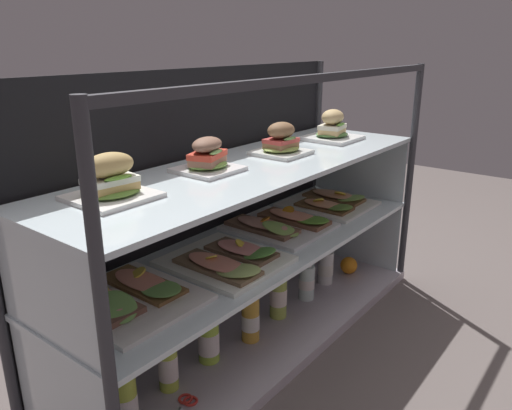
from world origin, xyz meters
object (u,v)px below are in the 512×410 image
Objects in this scene: plated_roll_sandwich_near_right_corner at (281,142)px; kitchen_scissors at (184,404)px; juice_bottle_near_post at (326,266)px; orange_fruit_beside_bottles at (349,265)px; juice_bottle_front_second at (278,293)px; juice_bottle_back_left at (250,315)px; open_sandwich_tray_near_left_corner at (229,260)px; open_sandwich_tray_left_of_center at (281,224)px; open_sandwich_tray_mid_left at (127,296)px; juice_bottle_back_right at (125,400)px; plated_roll_sandwich_mid_right at (208,158)px; plated_roll_sandwich_left_of_center at (332,129)px; juice_bottle_front_fourth at (208,335)px; juice_bottle_front_right_end at (168,361)px; open_sandwich_tray_mid_right at (331,202)px; juice_bottle_tucked_behind at (307,281)px; plated_roll_sandwich_near_left_corner at (111,182)px.

plated_roll_sandwich_near_right_corner is 1.00× the size of kitchen_scissors.
orange_fruit_beside_bottles is at bearing -14.50° from juice_bottle_near_post.
juice_bottle_back_left is at bearing -175.54° from juice_bottle_front_second.
plated_roll_sandwich_near_right_corner is 0.48× the size of open_sandwich_tray_near_left_corner.
open_sandwich_tray_mid_left is at bearing 179.52° from open_sandwich_tray_left_of_center.
orange_fruit_beside_bottles is at bearing -1.67° from juice_bottle_back_right.
plated_roll_sandwich_mid_right is 0.47m from open_sandwich_tray_left_of_center.
open_sandwich_tray_near_left_corner is at bearing -178.35° from juice_bottle_back_left.
juice_bottle_front_fourth is at bearing -179.24° from plated_roll_sandwich_left_of_center.
plated_roll_sandwich_mid_right is 0.51× the size of open_sandwich_tray_left_of_center.
juice_bottle_front_right_end is (-0.24, 0.04, -0.25)m from open_sandwich_tray_near_left_corner.
plated_roll_sandwich_left_of_center is at bearing -0.77° from open_sandwich_tray_mid_left.
open_sandwich_tray_mid_left is 0.35m from open_sandwich_tray_near_left_corner.
orange_fruit_beside_bottles is (0.14, -0.04, -0.04)m from juice_bottle_near_post.
juice_bottle_back_right is at bearing -147.12° from open_sandwich_tray_mid_left.
juice_bottle_front_right_end is at bearing -179.46° from open_sandwich_tray_mid_right.
plated_roll_sandwich_near_right_corner is at bearing 1.48° from juice_bottle_front_right_end.
orange_fruit_beside_bottles is at bearing -9.01° from plated_roll_sandwich_near_right_corner.
open_sandwich_tray_mid_left is 1.00× the size of open_sandwich_tray_left_of_center.
plated_roll_sandwich_mid_right reaches higher than open_sandwich_tray_left_of_center.
juice_bottle_back_left is (-0.60, -0.05, -0.57)m from plated_roll_sandwich_left_of_center.
open_sandwich_tray_left_of_center reaches higher than juice_bottle_front_right_end.
juice_bottle_back_right is 0.86× the size of juice_bottle_front_second.
plated_roll_sandwich_left_of_center is at bearing -3.34° from plated_roll_sandwich_mid_right.
juice_bottle_tucked_behind is at bearing -0.60° from juice_bottle_back_right.
juice_bottle_back_left is 0.69m from orange_fruit_beside_bottles.
open_sandwich_tray_left_of_center reaches higher than juice_bottle_front_fourth.
plated_roll_sandwich_left_of_center is 0.59× the size of open_sandwich_tray_mid_left.
juice_bottle_back_right is at bearing -178.35° from plated_roll_sandwich_left_of_center.
plated_roll_sandwich_left_of_center is at bearing 29.67° from juice_bottle_near_post.
open_sandwich_tray_mid_right is (0.71, -0.04, -0.31)m from plated_roll_sandwich_mid_right.
juice_bottle_back_left is 1.39× the size of kitchen_scissors.
juice_bottle_front_right_end is at bearing -178.52° from plated_roll_sandwich_near_right_corner.
juice_bottle_back_right is at bearing -173.40° from juice_bottle_front_right_end.
plated_roll_sandwich_mid_right is at bearing 138.84° from juice_bottle_back_left.
juice_bottle_front_right_end is at bearing -14.41° from open_sandwich_tray_mid_left.
open_sandwich_tray_mid_left is 0.27m from juice_bottle_front_right_end.
plated_roll_sandwich_near_left_corner reaches higher than open_sandwich_tray_mid_right.
open_sandwich_tray_mid_right reaches higher than open_sandwich_tray_near_left_corner.
plated_roll_sandwich_mid_right is 0.34m from plated_roll_sandwich_near_right_corner.
open_sandwich_tray_mid_right is at bearing -3.54° from plated_roll_sandwich_mid_right.
open_sandwich_tray_near_left_corner is 0.28m from juice_bottle_back_left.
juice_bottle_front_second is at bearing 4.46° from juice_bottle_back_left.
plated_roll_sandwich_mid_right is 0.51× the size of open_sandwich_tray_mid_left.
juice_bottle_front_right_end is 0.54m from juice_bottle_front_second.
plated_roll_sandwich_left_of_center is 0.84× the size of juice_bottle_back_left.
open_sandwich_tray_mid_left is at bearing 175.04° from juice_bottle_front_fourth.
open_sandwich_tray_mid_left is at bearing 172.49° from juice_bottle_back_left.
orange_fruit_beside_bottles is (1.04, -0.06, -0.06)m from juice_bottle_front_right_end.
juice_bottle_back_right is (-1.14, -0.03, -0.27)m from open_sandwich_tray_mid_right.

